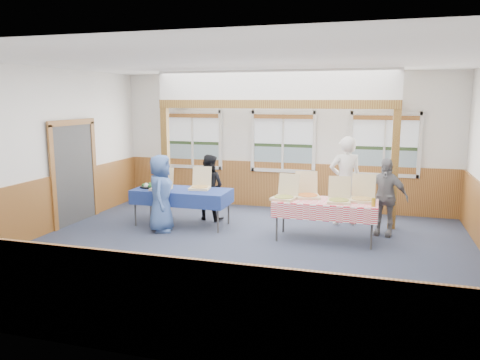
# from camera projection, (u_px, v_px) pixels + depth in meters

# --- Properties ---
(floor) EXTENTS (8.00, 8.00, 0.00)m
(floor) POSITION_uv_depth(u_px,v_px,m) (242.00, 252.00, 8.07)
(floor) COLOR #242A3B
(floor) RESTS_ON ground
(ceiling) EXTENTS (8.00, 8.00, 0.00)m
(ceiling) POSITION_uv_depth(u_px,v_px,m) (242.00, 61.00, 7.52)
(ceiling) COLOR white
(ceiling) RESTS_ON wall_back
(wall_back) EXTENTS (8.00, 0.00, 8.00)m
(wall_back) POSITION_uv_depth(u_px,v_px,m) (283.00, 142.00, 11.10)
(wall_back) COLOR silver
(wall_back) RESTS_ON floor
(wall_front) EXTENTS (8.00, 0.00, 8.00)m
(wall_front) POSITION_uv_depth(u_px,v_px,m) (140.00, 204.00, 4.49)
(wall_front) COLOR silver
(wall_front) RESTS_ON floor
(wall_left) EXTENTS (0.00, 8.00, 8.00)m
(wall_left) POSITION_uv_depth(u_px,v_px,m) (41.00, 152.00, 8.91)
(wall_left) COLOR silver
(wall_left) RESTS_ON floor
(wainscot_back) EXTENTS (7.98, 0.05, 1.10)m
(wainscot_back) POSITION_uv_depth(u_px,v_px,m) (282.00, 185.00, 11.25)
(wainscot_back) COLOR brown
(wainscot_back) RESTS_ON floor
(wainscot_front) EXTENTS (7.98, 0.05, 1.10)m
(wainscot_front) POSITION_uv_depth(u_px,v_px,m) (145.00, 306.00, 4.69)
(wainscot_front) COLOR brown
(wainscot_front) RESTS_ON floor
(wainscot_left) EXTENTS (0.05, 6.98, 1.10)m
(wainscot_left) POSITION_uv_depth(u_px,v_px,m) (46.00, 206.00, 9.09)
(wainscot_left) COLOR brown
(wainscot_left) RESTS_ON floor
(cased_opening) EXTENTS (0.06, 1.30, 2.10)m
(cased_opening) POSITION_uv_depth(u_px,v_px,m) (74.00, 173.00, 9.85)
(cased_opening) COLOR #383838
(cased_opening) RESTS_ON wall_left
(window_left) EXTENTS (1.56, 0.10, 1.46)m
(window_left) POSITION_uv_depth(u_px,v_px,m) (193.00, 136.00, 11.69)
(window_left) COLOR silver
(window_left) RESTS_ON wall_back
(window_mid) EXTENTS (1.56, 0.10, 1.46)m
(window_mid) POSITION_uv_depth(u_px,v_px,m) (283.00, 138.00, 11.04)
(window_mid) COLOR silver
(window_mid) RESTS_ON wall_back
(window_right) EXTENTS (1.56, 0.10, 1.46)m
(window_right) POSITION_uv_depth(u_px,v_px,m) (385.00, 141.00, 10.40)
(window_right) COLOR silver
(window_right) RESTS_ON wall_back
(post_left) EXTENTS (0.15, 0.15, 2.40)m
(post_left) POSITION_uv_depth(u_px,v_px,m) (166.00, 161.00, 10.73)
(post_left) COLOR brown
(post_left) RESTS_ON floor
(post_right) EXTENTS (0.15, 0.15, 2.40)m
(post_right) POSITION_uv_depth(u_px,v_px,m) (394.00, 170.00, 9.33)
(post_right) COLOR brown
(post_right) RESTS_ON floor
(cross_beam) EXTENTS (5.15, 0.18, 0.18)m
(cross_beam) POSITION_uv_depth(u_px,v_px,m) (273.00, 104.00, 9.81)
(cross_beam) COLOR brown
(cross_beam) RESTS_ON post_left
(table_left) EXTENTS (2.09, 1.18, 0.76)m
(table_left) POSITION_uv_depth(u_px,v_px,m) (182.00, 192.00, 9.65)
(table_left) COLOR #383838
(table_left) RESTS_ON floor
(table_right) EXTENTS (1.97, 1.11, 0.76)m
(table_right) POSITION_uv_depth(u_px,v_px,m) (325.00, 203.00, 8.60)
(table_right) COLOR #383838
(table_right) RESTS_ON floor
(pizza_box_a) EXTENTS (0.43, 0.51, 0.42)m
(pizza_box_a) POSITION_uv_depth(u_px,v_px,m) (162.00, 186.00, 9.64)
(pizza_box_a) COLOR #D4BC8D
(pizza_box_a) RESTS_ON table_left
(pizza_box_b) EXTENTS (0.47, 0.55, 0.44)m
(pizza_box_b) POSITION_uv_depth(u_px,v_px,m) (200.00, 186.00, 9.69)
(pizza_box_b) COLOR #D4BC8D
(pizza_box_b) RESTS_ON table_left
(pizza_box_c) EXTENTS (0.49, 0.57, 0.45)m
(pizza_box_c) POSITION_uv_depth(u_px,v_px,m) (285.00, 196.00, 8.69)
(pizza_box_c) COLOR #D4BC8D
(pizza_box_c) RESTS_ON table_right
(pizza_box_d) EXTENTS (0.55, 0.62, 0.47)m
(pizza_box_d) POSITION_uv_depth(u_px,v_px,m) (307.00, 194.00, 8.86)
(pizza_box_d) COLOR #D4BC8D
(pizza_box_d) RESTS_ON table_right
(pizza_box_e) EXTENTS (0.43, 0.52, 0.44)m
(pizza_box_e) POSITION_uv_depth(u_px,v_px,m) (339.00, 199.00, 8.43)
(pizza_box_e) COLOR #D4BC8D
(pizza_box_e) RESTS_ON table_right
(pizza_box_f) EXTENTS (0.44, 0.53, 0.47)m
(pizza_box_f) POSITION_uv_depth(u_px,v_px,m) (363.00, 197.00, 8.53)
(pizza_box_f) COLOR #D4BC8D
(pizza_box_f) RESTS_ON table_right
(veggie_tray) EXTENTS (0.37, 0.37, 0.09)m
(veggie_tray) POSITION_uv_depth(u_px,v_px,m) (149.00, 186.00, 9.85)
(veggie_tray) COLOR black
(veggie_tray) RESTS_ON table_left
(drink_glass) EXTENTS (0.07, 0.07, 0.15)m
(drink_glass) POSITION_uv_depth(u_px,v_px,m) (374.00, 202.00, 8.10)
(drink_glass) COLOR #A9841C
(drink_glass) RESTS_ON table_right
(woman_white) EXTENTS (0.79, 0.65, 1.85)m
(woman_white) POSITION_uv_depth(u_px,v_px,m) (345.00, 181.00, 9.66)
(woman_white) COLOR silver
(woman_white) RESTS_ON floor
(woman_black) EXTENTS (0.78, 0.65, 1.42)m
(woman_black) POSITION_uv_depth(u_px,v_px,m) (209.00, 187.00, 10.13)
(woman_black) COLOR black
(woman_black) RESTS_ON floor
(man_blue) EXTENTS (0.67, 0.85, 1.53)m
(man_blue) POSITION_uv_depth(u_px,v_px,m) (161.00, 193.00, 9.20)
(man_blue) COLOR #3B5994
(man_blue) RESTS_ON floor
(person_grey) EXTENTS (0.94, 0.56, 1.50)m
(person_grey) POSITION_uv_depth(u_px,v_px,m) (384.00, 197.00, 8.94)
(person_grey) COLOR slate
(person_grey) RESTS_ON floor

